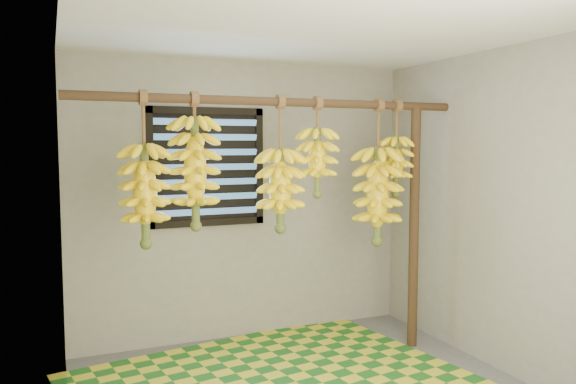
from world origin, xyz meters
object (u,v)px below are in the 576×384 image
banana_bunch_e (378,196)px  banana_bunch_d (317,162)px  banana_bunch_f (396,166)px  banana_bunch_b (195,173)px  banana_bunch_c (280,190)px  banana_bunch_a (145,195)px  support_post (414,228)px

banana_bunch_e → banana_bunch_d: bearing=180.0°
banana_bunch_d → banana_bunch_f: size_ratio=0.97×
banana_bunch_b → banana_bunch_e: bearing=-0.0°
banana_bunch_c → banana_bunch_e: (0.84, -0.00, -0.08)m
banana_bunch_a → banana_bunch_e: same height
support_post → banana_bunch_a: size_ratio=1.90×
banana_bunch_e → banana_bunch_f: 0.29m
banana_bunch_e → banana_bunch_f: bearing=0.0°
banana_bunch_a → banana_bunch_b: same height
banana_bunch_f → banana_bunch_c: bearing=180.0°
banana_bunch_a → banana_bunch_d: bearing=0.0°
banana_bunch_a → banana_bunch_f: 2.00m
banana_bunch_b → banana_bunch_c: (0.64, 0.00, -0.14)m
banana_bunch_d → banana_bunch_f: 0.71m
banana_bunch_a → banana_bunch_c: bearing=0.0°
banana_bunch_c → banana_bunch_b: bearing=180.0°
support_post → banana_bunch_b: (-1.84, 0.00, 0.49)m
banana_bunch_b → banana_bunch_d: size_ratio=1.25×
banana_bunch_d → banana_bunch_e: (0.54, -0.00, -0.28)m
banana_bunch_b → banana_bunch_e: 1.50m
banana_bunch_a → banana_bunch_b: (0.34, 0.00, 0.14)m
banana_bunch_b → banana_bunch_f: bearing=0.0°
banana_bunch_f → banana_bunch_b: bearing=180.0°
banana_bunch_b → banana_bunch_e: same height
banana_bunch_e → banana_bunch_b: bearing=180.0°
banana_bunch_c → banana_bunch_e: size_ratio=0.87×
banana_bunch_b → banana_bunch_d: bearing=0.0°
banana_bunch_a → banana_bunch_b: size_ratio=1.11×
banana_bunch_a → banana_bunch_f: bearing=0.0°
banana_bunch_d → support_post: bearing=0.0°
support_post → banana_bunch_f: banana_bunch_f is taller
banana_bunch_a → banana_bunch_e: (1.83, -0.00, -0.07)m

